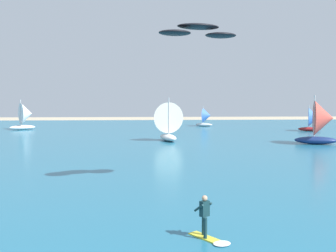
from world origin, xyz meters
The scene contains 8 objects.
ocean centered at (0.00, 49.55, 0.05)m, with size 160.00×90.00×0.10m, color #236B89.
kitesurfer centered at (1.98, 15.48, 0.70)m, with size 1.58×1.93×1.67m.
kite centered at (2.76, 24.86, 9.44)m, with size 5.17×2.96×0.75m.
sailboat_anchored_offshore centered at (25.58, 63.13, 1.95)m, with size 3.59×3.20×4.04m.
sailboat_near_shore centered at (2.24, 51.09, 2.52)m, with size 4.10×4.69×5.28m.
sailboat_far_right centered at (-19.72, 68.60, 2.33)m, with size 4.37×3.90×4.86m.
sailboat_leading centered at (10.58, 74.29, 1.77)m, with size 3.25×2.89×3.65m.
sailboat_far_left centered at (19.64, 45.99, 2.64)m, with size 4.94×4.35×5.55m.
Camera 1 is at (-0.42, -0.14, 5.61)m, focal length 44.71 mm.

